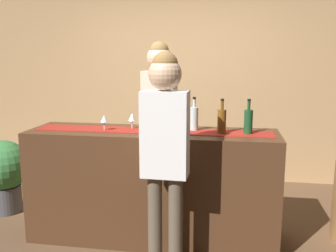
{
  "coord_description": "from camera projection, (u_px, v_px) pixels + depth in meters",
  "views": [
    {
      "loc": [
        0.68,
        -3.19,
        1.67
      ],
      "look_at": [
        0.15,
        0.0,
        1.07
      ],
      "focal_mm": 39.91,
      "sensor_mm": 36.0,
      "label": 1
    }
  ],
  "objects": [
    {
      "name": "potted_plant_tall",
      "position": [
        4.0,
        171.0,
        4.02
      ],
      "size": [
        0.54,
        0.54,
        0.79
      ],
      "color": "#4C4C51",
      "rests_on": "ground"
    },
    {
      "name": "wine_bottle_amber",
      "position": [
        222.0,
        121.0,
        3.19
      ],
      "size": [
        0.07,
        0.07,
        0.3
      ],
      "color": "brown",
      "rests_on": "bar_counter"
    },
    {
      "name": "wine_glass_near_customer",
      "position": [
        104.0,
        119.0,
        3.32
      ],
      "size": [
        0.07,
        0.07,
        0.14
      ],
      "color": "silver",
      "rests_on": "bar_counter"
    },
    {
      "name": "back_wall",
      "position": [
        180.0,
        73.0,
        5.09
      ],
      "size": [
        6.0,
        0.12,
        2.9
      ],
      "primitive_type": "cube",
      "color": "tan",
      "rests_on": "ground"
    },
    {
      "name": "bar_counter",
      "position": [
        152.0,
        185.0,
        3.42
      ],
      "size": [
        2.24,
        0.6,
        1.02
      ],
      "primitive_type": "cube",
      "color": "#472B19",
      "rests_on": "ground"
    },
    {
      "name": "wine_bottle_clear",
      "position": [
        194.0,
        118.0,
        3.32
      ],
      "size": [
        0.07,
        0.07,
        0.3
      ],
      "color": "#B2C6C1",
      "rests_on": "bar_counter"
    },
    {
      "name": "customer_sipping",
      "position": [
        165.0,
        142.0,
        2.73
      ],
      "size": [
        0.35,
        0.24,
        1.71
      ],
      "rotation": [
        0.0,
        0.0,
        -0.03
      ],
      "color": "brown",
      "rests_on": "ground"
    },
    {
      "name": "ground_plane",
      "position": [
        153.0,
        237.0,
        3.51
      ],
      "size": [
        10.0,
        10.0,
        0.0
      ],
      "primitive_type": "plane",
      "color": "brown"
    },
    {
      "name": "bartender",
      "position": [
        159.0,
        108.0,
        3.87
      ],
      "size": [
        0.36,
        0.26,
        1.83
      ],
      "rotation": [
        0.0,
        0.0,
        3.04
      ],
      "color": "#26262B",
      "rests_on": "ground"
    },
    {
      "name": "wine_glass_mid_counter",
      "position": [
        132.0,
        118.0,
        3.4
      ],
      "size": [
        0.07,
        0.07,
        0.14
      ],
      "color": "silver",
      "rests_on": "bar_counter"
    },
    {
      "name": "wine_bottle_green",
      "position": [
        248.0,
        121.0,
        3.17
      ],
      "size": [
        0.07,
        0.07,
        0.3
      ],
      "color": "#194723",
      "rests_on": "bar_counter"
    },
    {
      "name": "counter_runner_cloth",
      "position": [
        152.0,
        131.0,
        3.33
      ],
      "size": [
        2.12,
        0.28,
        0.01
      ],
      "primitive_type": "cube",
      "color": "maroon",
      "rests_on": "bar_counter"
    }
  ]
}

